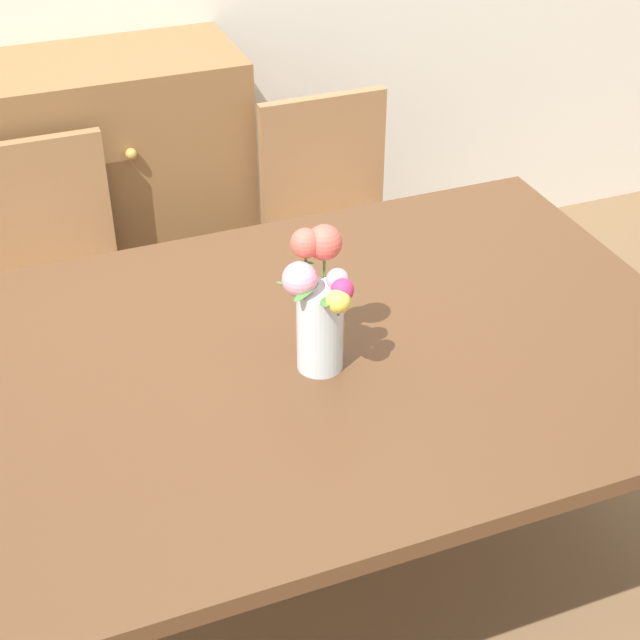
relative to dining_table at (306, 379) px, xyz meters
The scene contains 6 objects.
ground_plane 0.68m from the dining_table, ahead, with size 12.00×12.00×0.00m, color brown.
dining_table is the anchor object (origin of this frame).
chair_left 1.05m from the dining_table, 115.80° to the left, with size 0.42×0.42×0.90m.
chair_right 1.05m from the dining_table, 64.20° to the left, with size 0.42×0.42×0.90m.
dresser 1.42m from the dining_table, 108.68° to the left, with size 1.40×0.47×1.00m.
flower_vase 0.24m from the dining_table, 76.17° to the right, with size 0.15×0.20×0.32m.
Camera 1 is at (-0.59, -1.61, 2.03)m, focal length 54.45 mm.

